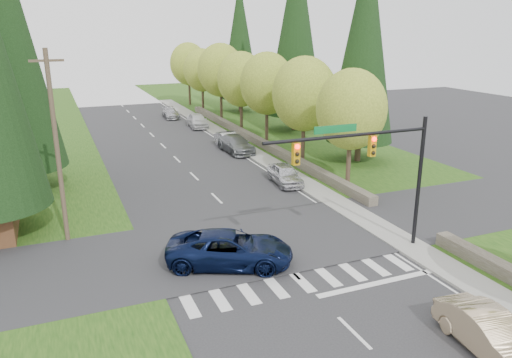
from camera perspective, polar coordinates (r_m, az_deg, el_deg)
ground at (r=20.56m, az=9.56°, el=-15.48°), size 120.00×120.00×0.00m
grass_east at (r=42.66m, az=10.37°, el=1.91°), size 14.00×110.00×0.06m
grass_west at (r=36.38m, az=-26.75°, el=-2.35°), size 14.00×110.00×0.06m
cross_street at (r=26.81m, az=0.51°, el=-7.11°), size 120.00×8.00×0.10m
sidewalk_east at (r=41.52m, az=1.75°, el=1.82°), size 1.80×80.00×0.13m
curb_east at (r=41.19m, az=0.67°, el=1.70°), size 0.20×80.00×0.13m
stone_wall_north at (r=49.24m, az=-0.25°, el=4.60°), size 0.70×40.00×0.70m
traffic_signal at (r=24.32m, az=13.35°, el=2.33°), size 8.70×0.37×6.80m
utility_pole at (r=27.15m, az=-21.81°, el=3.42°), size 1.60×0.24×10.00m
decid_tree_0 at (r=34.56m, az=10.86°, el=7.80°), size 4.80×4.80×8.37m
decid_tree_1 at (r=40.55m, az=5.56°, el=9.64°), size 5.20×5.20×8.80m
decid_tree_2 at (r=46.71m, az=1.27°, el=10.85°), size 5.00×5.00×8.82m
decid_tree_3 at (r=53.22m, az=-1.72°, el=11.33°), size 5.00×5.00×8.55m
decid_tree_4 at (r=59.78m, az=-4.07°, el=12.31°), size 5.40×5.40×9.18m
decid_tree_5 at (r=66.43m, az=-6.19°, el=12.26°), size 4.80×4.80×8.30m
decid_tree_6 at (r=73.15m, az=-7.72°, el=12.91°), size 5.20×5.20×8.86m
conifer_e_a at (r=41.81m, az=12.29°, el=15.06°), size 5.44×5.44×17.80m
conifer_e_b at (r=54.38m, az=4.60°, el=16.82°), size 6.12×6.12×19.80m
conifer_e_c at (r=66.83m, az=-1.86°, el=15.61°), size 5.10×5.10×16.80m
sedan_champagne at (r=19.92m, az=25.14°, el=-15.69°), size 1.97×4.59×1.47m
suv_navy at (r=23.99m, az=-2.99°, el=-7.99°), size 6.58×4.98×1.66m
parked_car_a at (r=36.16m, az=3.34°, el=0.55°), size 2.10×4.36×1.44m
parked_car_b at (r=45.31m, az=-2.30°, el=4.01°), size 2.36×5.30×1.51m
parked_car_c at (r=47.22m, az=-3.17°, el=4.46°), size 1.64×4.28×1.39m
parked_car_d at (r=57.07m, az=-6.72°, el=6.66°), size 2.16×4.75×1.58m
parked_car_e at (r=63.52m, az=-9.71°, el=7.43°), size 1.86×4.26×1.22m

